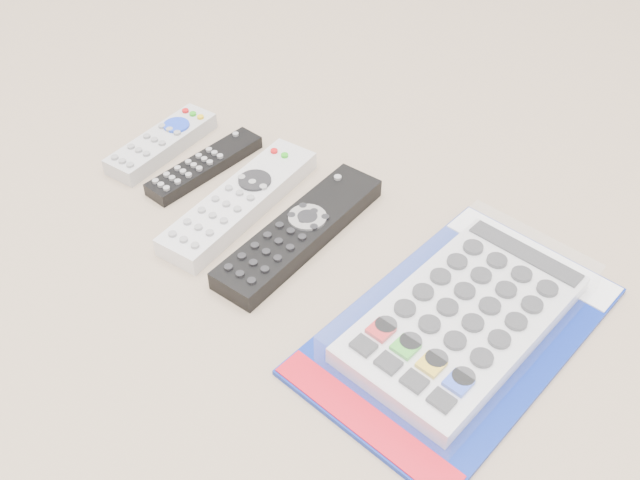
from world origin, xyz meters
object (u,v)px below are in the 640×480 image
Objects in this scene: remote_slim_black at (204,165)px; remote_large_black at (300,232)px; remote_small_grey at (162,143)px; remote_silver_dvd at (240,201)px; jumbo_remote_packaged at (463,316)px.

remote_slim_black is 0.70× the size of remote_large_black.
remote_slim_black is (0.07, -0.00, -0.00)m from remote_small_grey.
remote_slim_black is 0.17m from remote_large_black.
remote_silver_dvd is (0.08, -0.03, 0.00)m from remote_slim_black.
remote_small_grey is 0.69× the size of remote_silver_dvd.
remote_slim_black is 0.09m from remote_silver_dvd.
remote_slim_black is at bearing 171.32° from remote_large_black.
remote_silver_dvd is 0.09m from remote_large_black.
remote_small_grey is at bearing -178.43° from jumbo_remote_packaged.
remote_silver_dvd is at bearing -12.31° from remote_small_grey.
remote_silver_dvd is at bearing -175.28° from jumbo_remote_packaged.
jumbo_remote_packaged is at bearing -6.56° from remote_small_grey.
remote_large_black is 0.20m from jumbo_remote_packaged.
remote_large_black is (0.17, -0.04, 0.00)m from remote_slim_black.
remote_small_grey is at bearing 174.17° from remote_large_black.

